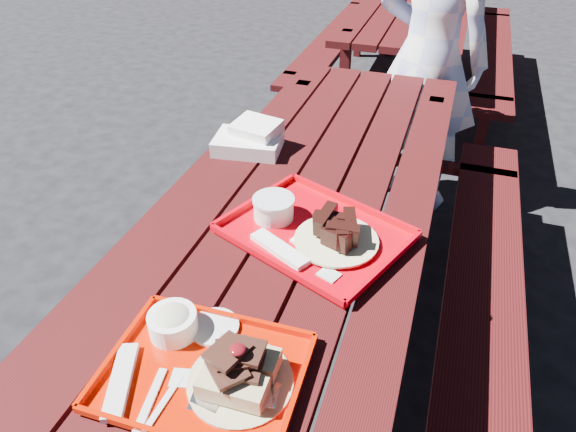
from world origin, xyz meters
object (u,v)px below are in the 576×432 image
Objects in this scene: picnic_table_near at (303,256)px; picnic_table_far at (415,24)px; person at (428,58)px; near_tray at (207,359)px; far_tray at (311,229)px.

picnic_table_near and picnic_table_far have the same top height.
person is (0.22, 1.35, 0.23)m from picnic_table_near.
person reaches higher than near_tray.
picnic_table_near is at bearing 114.93° from far_tray.
near_tray is at bearing -90.26° from picnic_table_far.
person is at bearing 80.93° from picnic_table_near.
near_tray is 1.99m from person.
person reaches higher than picnic_table_far.
picnic_table_far is at bearing 90.00° from picnic_table_near.
far_tray reaches higher than picnic_table_near.
picnic_table_near is 0.26m from far_tray.
near_tray is 0.50m from far_tray.
picnic_table_near is 0.66m from near_tray.
far_tray is at bearing -65.07° from picnic_table_near.
far_tray is (0.08, 0.49, -0.01)m from near_tray.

